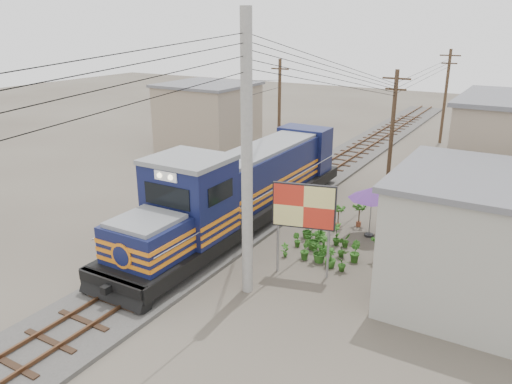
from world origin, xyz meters
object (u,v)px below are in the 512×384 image
Objects in this scene: market_umbrella at (372,193)px; vendor at (392,216)px; locomotive at (241,190)px; billboard at (304,209)px.

market_umbrella is 1.58× the size of vendor.
locomotive reaches higher than billboard.
locomotive is at bearing -161.16° from market_umbrella.
vendor is (6.60, 2.86, -0.97)m from locomotive.
market_umbrella is at bearing 18.84° from locomotive.
market_umbrella is (1.12, 4.96, -0.67)m from billboard.
vendor is (0.78, 0.87, -1.26)m from market_umbrella.
billboard is at bearing 55.60° from vendor.
vendor is (1.90, 5.83, -1.93)m from billboard.
billboard is (4.71, -2.98, 0.95)m from locomotive.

